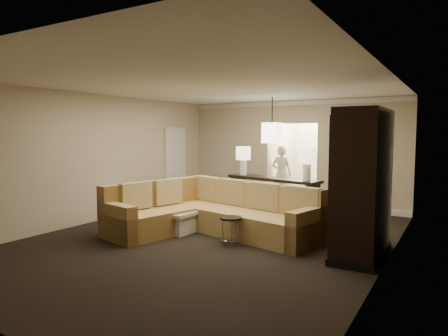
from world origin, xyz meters
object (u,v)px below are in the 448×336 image
Objects in this scene: coffee_table at (177,219)px; armoire at (362,186)px; drink_table at (231,225)px; person at (282,171)px; console_table at (273,193)px; sectional_sofa at (210,213)px.

armoire is at bearing 1.52° from coffee_table.
person is at bearing 101.38° from drink_table.
person is (-0.54, 1.85, 0.34)m from console_table.
sectional_sofa is 0.89m from drink_table.
drink_table is at bearing -20.55° from sectional_sofa.
drink_table is at bearing -15.38° from coffee_table.
drink_table is (0.35, -2.60, -0.19)m from console_table.
person is (-2.99, 3.95, -0.22)m from armoire.
drink_table is at bearing -166.45° from armoire.
person is at bearing 105.14° from sectional_sofa.
sectional_sofa is at bearing -87.57° from console_table.
console_table is 4.95× the size of drink_table.
sectional_sofa is 0.77m from coffee_table.
coffee_table is 2.29× the size of drink_table.
console_table is at bearing 97.76° from drink_table.
person reaches higher than sectional_sofa.
sectional_sofa reaches higher than drink_table.
sectional_sofa is at bearing 90.73° from person.
sectional_sofa is 1.57× the size of console_table.
drink_table is 4.58m from person.
sectional_sofa is 3.41× the size of coffee_table.
console_table is 1.05× the size of armoire.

